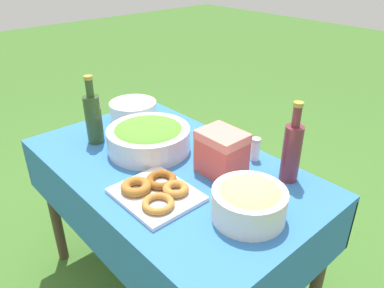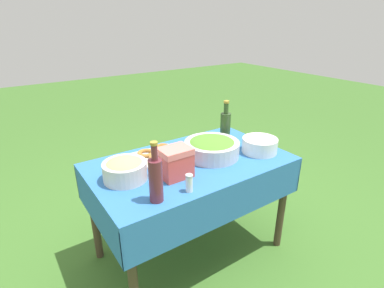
% 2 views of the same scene
% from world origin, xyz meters
% --- Properties ---
extents(ground_plane, '(14.00, 14.00, 0.00)m').
position_xyz_m(ground_plane, '(0.00, 0.00, 0.00)').
color(ground_plane, '#3D6B28').
extents(picnic_table, '(1.24, 0.74, 0.71)m').
position_xyz_m(picnic_table, '(0.00, 0.00, 0.61)').
color(picnic_table, '#2D6BB2').
rests_on(picnic_table, ground_plane).
extents(salad_bowl, '(0.36, 0.36, 0.12)m').
position_xyz_m(salad_bowl, '(-0.16, 0.02, 0.78)').
color(salad_bowl, silver).
rests_on(salad_bowl, picnic_table).
extents(pasta_bowl, '(0.24, 0.24, 0.12)m').
position_xyz_m(pasta_bowl, '(0.43, -0.02, 0.78)').
color(pasta_bowl, silver).
rests_on(pasta_bowl, picnic_table).
extents(donut_platter, '(0.29, 0.25, 0.05)m').
position_xyz_m(donut_platter, '(0.13, -0.17, 0.73)').
color(donut_platter, silver).
rests_on(donut_platter, picnic_table).
extents(plate_stack, '(0.23, 0.23, 0.10)m').
position_xyz_m(plate_stack, '(-0.46, 0.14, 0.76)').
color(plate_stack, white).
rests_on(plate_stack, picnic_table).
extents(olive_oil_bottle, '(0.07, 0.07, 0.31)m').
position_xyz_m(olive_oil_bottle, '(-0.38, -0.12, 0.84)').
color(olive_oil_bottle, '#2D4723').
rests_on(olive_oil_bottle, picnic_table).
extents(wine_bottle, '(0.07, 0.07, 0.31)m').
position_xyz_m(wine_bottle, '(0.38, 0.27, 0.84)').
color(wine_bottle, maroon).
rests_on(wine_bottle, picnic_table).
extents(cooler_box, '(0.17, 0.14, 0.17)m').
position_xyz_m(cooler_box, '(0.18, 0.11, 0.80)').
color(cooler_box, '#E04C42').
rests_on(cooler_box, picnic_table).
extents(salt_shaker, '(0.04, 0.04, 0.10)m').
position_xyz_m(salt_shaker, '(0.20, 0.29, 0.76)').
color(salt_shaker, white).
rests_on(salt_shaker, picnic_table).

